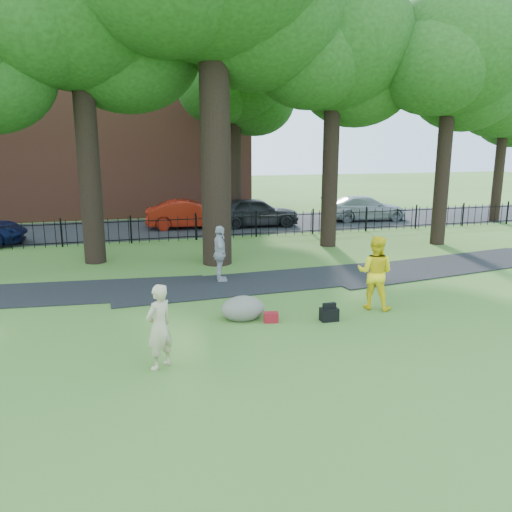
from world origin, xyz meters
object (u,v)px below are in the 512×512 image
object	(u,v)px
woman	(159,327)
boulder	(243,306)
man	(375,273)
red_sedan	(190,214)

from	to	relation	value
woman	boulder	size ratio (longest dim) A/B	1.54
man	boulder	size ratio (longest dim) A/B	1.79
boulder	red_sedan	world-z (taller)	red_sedan
man	red_sedan	xyz separation A→B (m)	(-2.84, 14.95, -0.25)
man	red_sedan	size ratio (longest dim) A/B	0.44
woman	boulder	distance (m)	3.39
man	boulder	xyz separation A→B (m)	(-3.72, 0.17, -0.69)
red_sedan	woman	bearing A→B (deg)	175.46
boulder	man	bearing A→B (deg)	-2.58
woman	man	distance (m)	6.46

